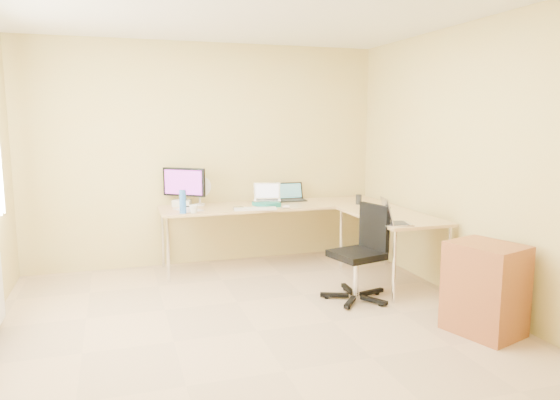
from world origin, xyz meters
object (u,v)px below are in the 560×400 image
object	(u,v)px
laptop_black	(291,192)
office_chair	(357,249)
keyboard	(255,209)
mug	(194,209)
laptop_return	(397,214)
desk_return	(390,248)
monitor	(184,187)
desk_fan	(200,192)
cabinet	(485,290)
laptop_center	(267,192)
water_bottle	(183,202)
desk_main	(275,235)

from	to	relation	value
laptop_black	office_chair	bearing A→B (deg)	-85.49
keyboard	mug	xyz separation A→B (m)	(-0.68, -0.01, 0.04)
laptop_black	laptop_return	size ratio (longest dim) A/B	1.12
mug	desk_return	bearing A→B (deg)	-19.65
keyboard	desk_return	bearing A→B (deg)	-17.92
desk_return	laptop_black	world-z (taller)	laptop_black
monitor	desk_fan	bearing A→B (deg)	35.75
keyboard	cabinet	bearing A→B (deg)	-47.05
cabinet	laptop_center	bearing A→B (deg)	97.17
mug	water_bottle	size ratio (longest dim) A/B	0.39
laptop_center	mug	world-z (taller)	laptop_center
mug	office_chair	size ratio (longest dim) A/B	0.11
water_bottle	desk_fan	bearing A→B (deg)	61.42
desk_return	keyboard	distance (m)	1.52
laptop_return	water_bottle	bearing A→B (deg)	69.87
keyboard	laptop_black	bearing A→B (deg)	50.72
desk_main	laptop_black	distance (m)	0.58
desk_fan	laptop_return	xyz separation A→B (m)	(1.60, -1.69, -0.05)
laptop_center	cabinet	world-z (taller)	laptop_center
laptop_black	laptop_return	distance (m)	1.76
desk_main	mug	xyz separation A→B (m)	(-0.99, -0.30, 0.41)
laptop_return	office_chair	size ratio (longest dim) A/B	0.34
monitor	laptop_return	size ratio (longest dim) A/B	1.67
desk_fan	desk_main	bearing A→B (deg)	-0.48
monitor	laptop_center	size ratio (longest dim) A/B	1.68
office_chair	cabinet	distance (m)	1.22
laptop_black	desk_fan	xyz separation A→B (m)	(-1.12, 0.00, 0.05)
desk_return	monitor	distance (m)	2.40
monitor	office_chair	distance (m)	2.18
desk_main	office_chair	size ratio (longest dim) A/B	2.88
mug	water_bottle	distance (m)	0.14
laptop_return	laptop_center	bearing A→B (deg)	42.92
laptop_center	laptop_black	size ratio (longest dim) A/B	0.89
desk_main	desk_return	distance (m)	1.40
water_bottle	keyboard	bearing A→B (deg)	-1.44
office_chair	keyboard	bearing A→B (deg)	108.46
desk_fan	office_chair	size ratio (longest dim) A/B	0.34
laptop_black	desk_main	bearing A→B (deg)	-143.11
water_bottle	laptop_return	xyz separation A→B (m)	(1.85, -1.22, -0.02)
laptop_return	office_chair	bearing A→B (deg)	89.21
laptop_return	laptop_black	bearing A→B (deg)	29.11
desk_fan	cabinet	distance (m)	3.27
desk_return	monitor	size ratio (longest dim) A/B	2.51
keyboard	mug	bearing A→B (deg)	-168.17
laptop_center	laptop_black	distance (m)	0.42
desk_return	laptop_return	world-z (taller)	laptop_return
mug	laptop_return	distance (m)	2.11
desk_main	laptop_center	bearing A→B (deg)	-177.48
mug	cabinet	bearing A→B (deg)	-46.63
desk_return	laptop_return	xyz separation A→B (m)	(-0.22, -0.49, 0.47)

